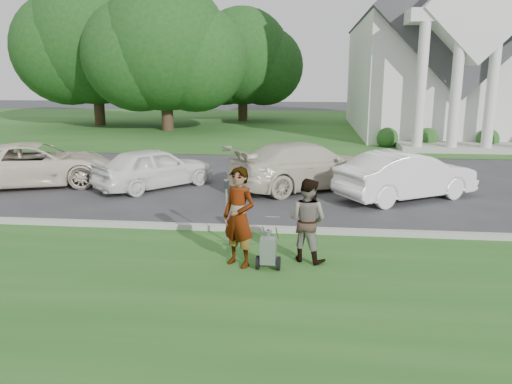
% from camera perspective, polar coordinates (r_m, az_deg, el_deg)
% --- Properties ---
extents(ground, '(120.00, 120.00, 0.00)m').
position_cam_1_polar(ground, '(11.40, -1.70, -5.39)').
color(ground, '#333335').
rests_on(ground, ground).
extents(grass_strip, '(80.00, 7.00, 0.01)m').
position_cam_1_polar(grass_strip, '(8.64, -4.47, -11.68)').
color(grass_strip, '#235A1F').
rests_on(grass_strip, ground).
extents(church_lawn, '(80.00, 30.00, 0.01)m').
position_cam_1_polar(church_lawn, '(37.90, 3.93, 7.70)').
color(church_lawn, '#235A1F').
rests_on(church_lawn, ground).
extents(curb, '(80.00, 0.18, 0.15)m').
position_cam_1_polar(curb, '(11.89, -1.34, -4.21)').
color(curb, '#9E9E93').
rests_on(curb, ground).
extents(church, '(9.19, 19.00, 24.10)m').
position_cam_1_polar(church, '(34.71, 19.47, 16.31)').
color(church, white).
rests_on(church, ground).
extents(tree_left, '(10.63, 8.40, 9.71)m').
position_cam_1_polar(tree_left, '(34.07, -10.40, 15.50)').
color(tree_left, '#332316').
rests_on(tree_left, ground).
extents(tree_far, '(11.64, 9.20, 10.73)m').
position_cam_1_polar(tree_far, '(38.97, -17.96, 15.64)').
color(tree_far, '#332316').
rests_on(tree_far, ground).
extents(tree_back, '(9.61, 7.60, 8.89)m').
position_cam_1_polar(tree_back, '(41.07, -1.57, 14.74)').
color(tree_back, '#332316').
rests_on(tree_back, ground).
extents(striping_cart, '(0.47, 0.91, 0.85)m').
position_cam_1_polar(striping_cart, '(9.56, 1.42, -6.81)').
color(striping_cart, black).
rests_on(striping_cart, ground).
extents(person_left, '(0.85, 0.76, 1.94)m').
position_cam_1_polar(person_left, '(9.56, -1.97, -2.98)').
color(person_left, '#999999').
rests_on(person_left, ground).
extents(person_right, '(1.01, 0.92, 1.68)m').
position_cam_1_polar(person_right, '(9.89, 5.86, -3.29)').
color(person_right, '#999999').
rests_on(person_right, ground).
extents(parking_meter_near, '(0.10, 0.09, 1.43)m').
position_cam_1_polar(parking_meter_near, '(10.95, -3.39, -1.28)').
color(parking_meter_near, '#999CA1').
rests_on(parking_meter_near, ground).
extents(car_a, '(5.68, 4.06, 1.44)m').
position_cam_1_polar(car_a, '(18.28, -23.80, 2.91)').
color(car_a, '#EEE0CA').
rests_on(car_a, ground).
extents(car_b, '(3.84, 4.03, 1.35)m').
position_cam_1_polar(car_b, '(16.69, -11.54, 2.74)').
color(car_b, white).
rests_on(car_b, ground).
extents(car_c, '(5.51, 4.68, 1.52)m').
position_cam_1_polar(car_c, '(16.36, 5.74, 3.02)').
color(car_c, beige).
rests_on(car_c, ground).
extents(car_d, '(4.52, 3.58, 1.44)m').
position_cam_1_polar(car_d, '(15.54, 16.82, 1.83)').
color(car_d, white).
rests_on(car_d, ground).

